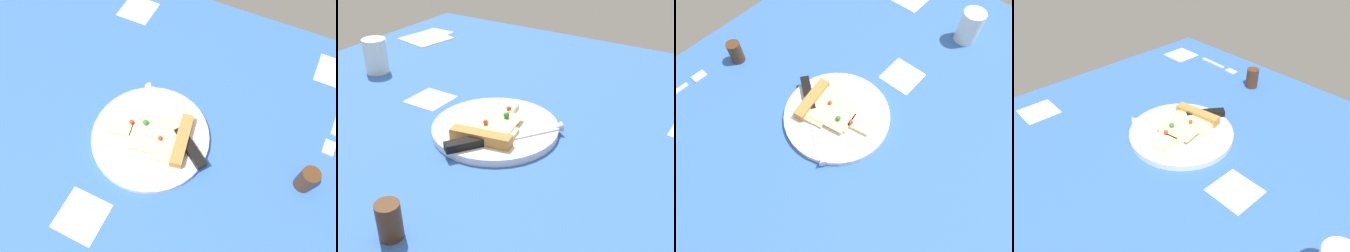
{
  "view_description": "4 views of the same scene",
  "coord_description": "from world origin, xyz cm",
  "views": [
    {
      "loc": [
        -28.31,
        20.19,
        67.41
      ],
      "look_at": [
        -12.57,
        -12.65,
        3.17
      ],
      "focal_mm": 36.93,
      "sensor_mm": 36.0,
      "label": 1
    },
    {
      "loc": [
        -72.77,
        -52.12,
        44.27
      ],
      "look_at": [
        -10.58,
        -12.85,
        2.65
      ],
      "focal_mm": 46.28,
      "sensor_mm": 36.0,
      "label": 2
    },
    {
      "loc": [
        17.33,
        -38.01,
        63.07
      ],
      "look_at": [
        -5.93,
        -11.5,
        2.36
      ],
      "focal_mm": 32.52,
      "sensor_mm": 36.0,
      "label": 3
    },
    {
      "loc": [
        34.87,
        39.04,
        50.6
      ],
      "look_at": [
        -10.21,
        -10.04,
        2.61
      ],
      "focal_mm": 35.88,
      "sensor_mm": 36.0,
      "label": 4
    }
  ],
  "objects": [
    {
      "name": "fork",
      "position": [
        -45.75,
        -29.32,
        0.4
      ],
      "size": [
        2.49,
        15.34,
        0.8
      ],
      "rotation": [
        0.0,
        0.0,
        6.26
      ],
      "color": "silver",
      "rests_on": "ground_plane"
    },
    {
      "name": "plate",
      "position": [
        -9.72,
        -9.75,
        0.74
      ],
      "size": [
        25.54,
        25.54,
        1.48
      ],
      "primitive_type": "cylinder",
      "color": "silver",
      "rests_on": "ground_plane"
    },
    {
      "name": "ground_plane",
      "position": [
        -0.01,
        0.0,
        -1.5
      ],
      "size": [
        113.11,
        113.11,
        3.0
      ],
      "color": "#3360B7",
      "rests_on": "ground"
    },
    {
      "name": "knife",
      "position": [
        -15.03,
        -13.03,
        2.09
      ],
      "size": [
        20.78,
        15.61,
        2.45
      ],
      "rotation": [
        0.0,
        0.0,
        4.09
      ],
      "color": "silver",
      "rests_on": "plate"
    },
    {
      "name": "pizza_slice",
      "position": [
        -12.26,
        -10.26,
        2.27
      ],
      "size": [
        18.55,
        12.72,
        2.53
      ],
      "rotation": [
        0.0,
        0.0,
        4.9
      ],
      "color": "beige",
      "rests_on": "plate"
    },
    {
      "name": "pepper_shaker",
      "position": [
        -42.49,
        -13.67,
        2.95
      ],
      "size": [
        3.61,
        3.61,
        5.9
      ],
      "primitive_type": "cylinder",
      "color": "#4C2D19",
      "rests_on": "ground_plane"
    }
  ]
}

